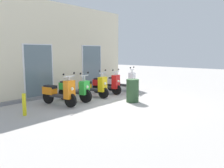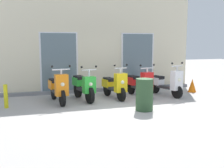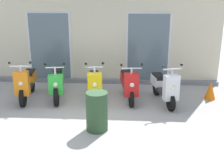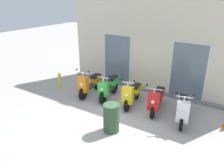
# 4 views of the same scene
# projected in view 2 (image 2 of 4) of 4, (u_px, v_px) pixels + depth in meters

# --- Properties ---
(ground_plane) EXTENTS (40.00, 40.00, 0.00)m
(ground_plane) POSITION_uv_depth(u_px,v_px,m) (127.00, 107.00, 8.21)
(ground_plane) COLOR #A8A39E
(storefront_facade) EXTENTS (7.81, 0.50, 4.14)m
(storefront_facade) POSITION_uv_depth(u_px,v_px,m) (99.00, 40.00, 10.78)
(storefront_facade) COLOR beige
(storefront_facade) RESTS_ON ground_plane
(scooter_orange) EXTENTS (0.60, 1.67, 1.25)m
(scooter_orange) POSITION_uv_depth(u_px,v_px,m) (58.00, 88.00, 8.68)
(scooter_orange) COLOR black
(scooter_orange) RESTS_ON ground_plane
(scooter_green) EXTENTS (0.61, 1.63, 1.20)m
(scooter_green) POSITION_uv_depth(u_px,v_px,m) (83.00, 86.00, 9.07)
(scooter_green) COLOR black
(scooter_green) RESTS_ON ground_plane
(scooter_yellow) EXTENTS (0.57, 1.56, 1.23)m
(scooter_yellow) POSITION_uv_depth(u_px,v_px,m) (114.00, 85.00, 9.37)
(scooter_yellow) COLOR black
(scooter_yellow) RESTS_ON ground_plane
(scooter_red) EXTENTS (0.64, 1.54, 1.20)m
(scooter_red) POSITION_uv_depth(u_px,v_px,m) (139.00, 83.00, 9.70)
(scooter_red) COLOR black
(scooter_red) RESTS_ON ground_plane
(scooter_white) EXTENTS (0.73, 1.57, 1.25)m
(scooter_white) POSITION_uv_depth(u_px,v_px,m) (166.00, 83.00, 9.84)
(scooter_white) COLOR black
(scooter_white) RESTS_ON ground_plane
(traffic_cone) EXTENTS (0.32, 0.32, 0.52)m
(traffic_cone) POSITION_uv_depth(u_px,v_px,m) (192.00, 85.00, 10.66)
(traffic_cone) COLOR orange
(traffic_cone) RESTS_ON ground_plane
(trash_bin) EXTENTS (0.49, 0.49, 0.91)m
(trash_bin) POSITION_uv_depth(u_px,v_px,m) (144.00, 95.00, 7.71)
(trash_bin) COLOR #2D4C2D
(trash_bin) RESTS_ON ground_plane
(curb_bollard) EXTENTS (0.12, 0.12, 0.70)m
(curb_bollard) POSITION_uv_depth(u_px,v_px,m) (6.00, 96.00, 8.02)
(curb_bollard) COLOR yellow
(curb_bollard) RESTS_ON ground_plane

